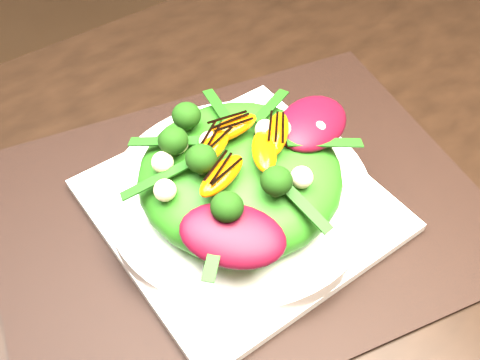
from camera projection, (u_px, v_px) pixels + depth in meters
dining_table at (329, 220)px, 0.61m from camera, size 1.60×0.90×0.75m
placemat at (240, 209)px, 0.59m from camera, size 0.57×0.48×0.00m
plate_base at (240, 205)px, 0.59m from camera, size 0.27×0.27×0.01m
salad_bowl at (240, 196)px, 0.58m from camera, size 0.35×0.35×0.02m
lettuce_mound at (240, 175)px, 0.55m from camera, size 0.26×0.26×0.07m
radicchio_leaf at (313, 123)px, 0.56m from camera, size 0.11×0.08×0.02m
orange_segment at (209, 142)px, 0.53m from camera, size 0.06×0.05×0.01m
broccoli_floret at (164, 142)px, 0.52m from camera, size 0.05×0.05×0.04m
macadamia_nut at (301, 157)px, 0.51m from camera, size 0.02×0.02×0.02m
balsamic_drizzle at (208, 136)px, 0.52m from camera, size 0.04×0.03×0.00m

